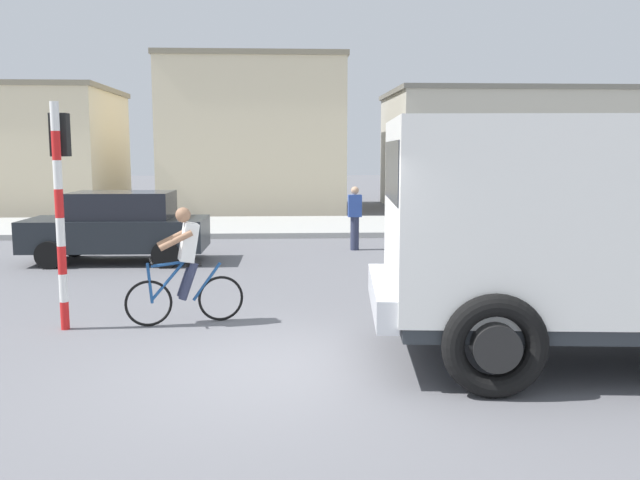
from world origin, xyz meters
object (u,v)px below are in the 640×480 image
object	(u,v)px
cyclist	(185,266)
traffic_light_pole	(60,184)
truck_foreground	(609,224)
pedestrian_near_kerb	(355,217)
car_red_near	(119,226)

from	to	relation	value
cyclist	traffic_light_pole	distance (m)	2.08
traffic_light_pole	truck_foreground	bearing A→B (deg)	-15.32
truck_foreground	pedestrian_near_kerb	bearing A→B (deg)	102.45
cyclist	pedestrian_near_kerb	world-z (taller)	cyclist
truck_foreground	car_red_near	distance (m)	10.85
pedestrian_near_kerb	traffic_light_pole	bearing A→B (deg)	-123.68
truck_foreground	traffic_light_pole	size ratio (longest dim) A/B	1.75
cyclist	pedestrian_near_kerb	bearing A→B (deg)	65.86
traffic_light_pole	car_red_near	size ratio (longest dim) A/B	0.80
pedestrian_near_kerb	car_red_near	bearing A→B (deg)	-164.07
truck_foreground	pedestrian_near_kerb	xyz separation A→B (m)	(-2.05, 9.29, -0.82)
car_red_near	pedestrian_near_kerb	distance (m)	5.76
car_red_near	cyclist	bearing A→B (deg)	-67.72
traffic_light_pole	pedestrian_near_kerb	size ratio (longest dim) A/B	1.98
traffic_light_pole	cyclist	bearing A→B (deg)	5.52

